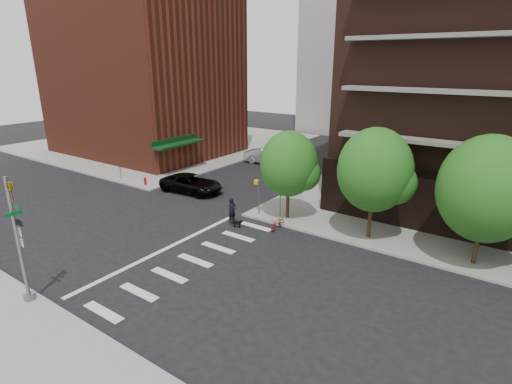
# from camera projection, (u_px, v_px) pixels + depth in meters

# --- Properties ---
(ground) EXTENTS (120.00, 120.00, 0.00)m
(ground) POSITION_uv_depth(u_px,v_px,m) (159.00, 247.00, 24.33)
(ground) COLOR black
(ground) RESTS_ON ground
(sidewalk_nw) EXTENTS (31.00, 33.00, 0.15)m
(sidewalk_nw) POSITION_uv_depth(u_px,v_px,m) (168.00, 141.00, 55.96)
(sidewalk_nw) COLOR gray
(sidewalk_nw) RESTS_ON ground
(crosswalk) EXTENTS (3.85, 13.00, 0.01)m
(crosswalk) POSITION_uv_depth(u_px,v_px,m) (185.00, 257.00, 23.12)
(crosswalk) COLOR silver
(crosswalk) RESTS_ON ground
(midrise_nw) EXTENTS (21.40, 15.50, 20.00)m
(midrise_nw) POSITION_uv_depth(u_px,v_px,m) (142.00, 67.00, 47.18)
(midrise_nw) COLOR maroon
(midrise_nw) RESTS_ON sidewalk_nw
(tree_a) EXTENTS (4.00, 4.00, 5.90)m
(tree_a) POSITION_uv_depth(u_px,v_px,m) (289.00, 164.00, 27.49)
(tree_a) COLOR #301E11
(tree_a) RESTS_ON sidewalk_ne
(tree_b) EXTENTS (4.50, 4.50, 6.65)m
(tree_b) POSITION_uv_depth(u_px,v_px,m) (375.00, 170.00, 24.05)
(tree_b) COLOR #301E11
(tree_b) RESTS_ON sidewalk_ne
(tree_c) EXTENTS (5.00, 5.00, 6.80)m
(tree_c) POSITION_uv_depth(u_px,v_px,m) (487.00, 189.00, 20.80)
(tree_c) COLOR #301E11
(tree_c) RESTS_ON sidewalk_ne
(traffic_signal) EXTENTS (0.90, 0.75, 6.00)m
(traffic_signal) POSITION_uv_depth(u_px,v_px,m) (20.00, 250.00, 17.92)
(traffic_signal) COLOR slate
(traffic_signal) RESTS_ON sidewalk_s
(pedestrian_signal) EXTENTS (2.18, 0.67, 2.60)m
(pedestrian_signal) POSITION_uv_depth(u_px,v_px,m) (264.00, 192.00, 28.64)
(pedestrian_signal) COLOR slate
(pedestrian_signal) RESTS_ON sidewalk_ne
(fire_hydrant) EXTENTS (0.24, 0.24, 0.73)m
(fire_hydrant) POSITION_uv_depth(u_px,v_px,m) (145.00, 181.00, 35.96)
(fire_hydrant) COLOR #A50C0C
(fire_hydrant) RESTS_ON sidewalk_nw
(parking_meter) EXTENTS (0.10, 0.08, 1.32)m
(parking_meter) POSITION_uv_depth(u_px,v_px,m) (120.00, 170.00, 37.75)
(parking_meter) COLOR black
(parking_meter) RESTS_ON sidewalk_nw
(parked_car_black) EXTENTS (3.09, 5.82, 1.56)m
(parked_car_black) POSITION_uv_depth(u_px,v_px,m) (191.00, 184.00, 34.31)
(parked_car_black) COLOR black
(parked_car_black) RESTS_ON ground
(parked_car_maroon) EXTENTS (2.16, 5.16, 1.49)m
(parked_car_maroon) POSITION_uv_depth(u_px,v_px,m) (273.00, 158.00, 43.66)
(parked_car_maroon) COLOR #3E0811
(parked_car_maroon) RESTS_ON ground
(parked_car_silver) EXTENTS (2.32, 5.42, 1.74)m
(parked_car_silver) POSITION_uv_depth(u_px,v_px,m) (268.00, 156.00, 43.76)
(parked_car_silver) COLOR #B8B9C0
(parked_car_silver) RESTS_ON ground
(scooter) EXTENTS (0.65, 1.67, 0.86)m
(scooter) POSITION_uv_depth(u_px,v_px,m) (278.00, 223.00, 26.82)
(scooter) COLOR #9D0C0E
(scooter) RESTS_ON ground
(dog_walker) EXTENTS (0.74, 0.53, 1.89)m
(dog_walker) POSITION_uv_depth(u_px,v_px,m) (232.00, 211.00, 27.57)
(dog_walker) COLOR black
(dog_walker) RESTS_ON ground
(dog) EXTENTS (0.66, 0.36, 0.55)m
(dog) POSITION_uv_depth(u_px,v_px,m) (237.00, 223.00, 27.10)
(dog) COLOR black
(dog) RESTS_ON ground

